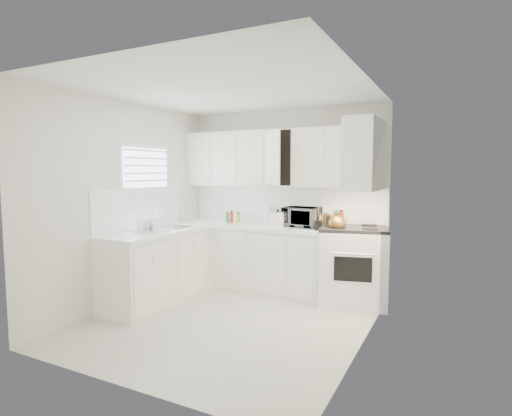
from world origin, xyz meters
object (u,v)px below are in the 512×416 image
Objects in this scene: tea_kettle at (337,223)px; dish_rack at (151,224)px; stove at (353,255)px; rice_cooker at (278,218)px; microwave at (302,215)px; utensil_crock at (318,218)px.

dish_rack is at bearing -177.73° from tea_kettle.
tea_kettle is at bearing -151.58° from stove.
rice_cooker is at bearing 144.32° from tea_kettle.
rice_cooker is (-0.32, -0.09, -0.05)m from microwave.
stove is 2.64× the size of microwave.
microwave is 2.02m from dish_rack.
microwave is (-0.57, 0.27, 0.05)m from tea_kettle.
microwave is at bearing 158.40° from stove.
utensil_crock is at bearing -177.66° from stove.
rice_cooker is at bearing 40.14° from dish_rack.
dish_rack is (-1.85, -1.09, -0.05)m from utensil_crock.
stove reaches higher than rice_cooker.
utensil_crock is 0.82× the size of dish_rack.
stove reaches higher than utensil_crock.
dish_rack is (-1.53, -1.32, -0.06)m from microwave.
tea_kettle is 0.58× the size of microwave.
microwave is at bearing 10.79° from rice_cooker.
tea_kettle is 0.89× the size of utensil_crock.
dish_rack is (-2.10, -1.05, -0.01)m from tea_kettle.
rice_cooker is 0.73× the size of utensil_crock.
utensil_crock reaches higher than dish_rack.
rice_cooker is 1.73m from dish_rack.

